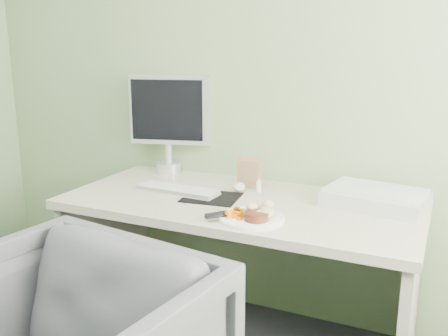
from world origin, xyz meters
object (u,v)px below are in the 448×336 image
at_px(desk, 240,238).
at_px(monitor, 169,118).
at_px(plate, 252,219).
at_px(scanner, 375,199).

distance_m(desk, monitor, 0.80).
height_order(desk, plate, plate).
distance_m(scanner, monitor, 1.16).
height_order(desk, monitor, monitor).
bearing_deg(monitor, scanner, -21.85).
xyz_separation_m(plate, monitor, (-0.70, 0.54, 0.29)).
bearing_deg(desk, plate, -56.92).
relative_size(scanner, monitor, 0.79).
bearing_deg(monitor, desk, -44.31).
relative_size(desk, monitor, 3.02).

